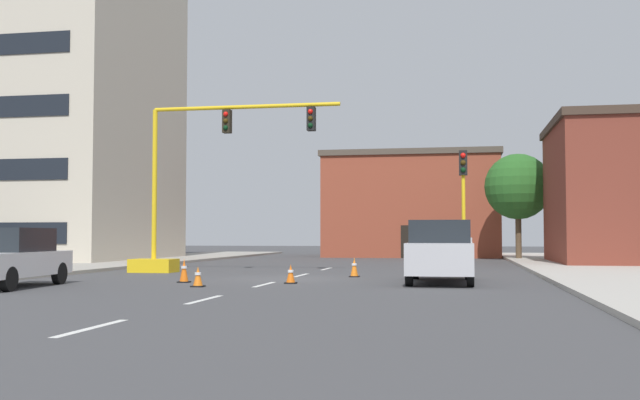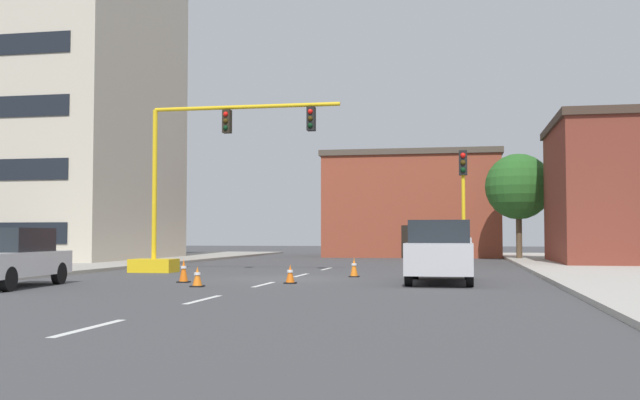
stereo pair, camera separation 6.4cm
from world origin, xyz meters
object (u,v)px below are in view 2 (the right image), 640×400
traffic_cone_roadside_b (184,271)px  traffic_cone_roadside_d (354,267)px  traffic_signal_gantry (179,218)px  tree_right_far (518,187)px  traffic_cone_roadside_c (197,277)px  traffic_light_pole_right (463,183)px  traffic_cone_roadside_a (290,274)px  pickup_truck_silver (440,252)px  sedan_white_near_left (9,257)px

traffic_cone_roadside_b → traffic_cone_roadside_d: size_ratio=1.07×
traffic_signal_gantry → tree_right_far: bearing=50.0°
traffic_cone_roadside_b → tree_right_far: bearing=62.7°
traffic_cone_roadside_c → traffic_cone_roadside_d: 7.15m
traffic_light_pole_right → traffic_cone_roadside_a: (-5.42, -6.19, -3.23)m
traffic_cone_roadside_c → traffic_light_pole_right: bearing=46.4°
traffic_cone_roadside_c → traffic_cone_roadside_a: bearing=40.1°
traffic_signal_gantry → traffic_cone_roadside_a: 8.73m
traffic_signal_gantry → traffic_cone_roadside_d: 7.99m
traffic_cone_roadside_a → pickup_truck_silver: bearing=15.2°
tree_right_far → traffic_cone_roadside_d: size_ratio=9.05×
pickup_truck_silver → traffic_cone_roadside_a: size_ratio=8.92×
traffic_cone_roadside_a → traffic_cone_roadside_b: 3.50m
traffic_signal_gantry → pickup_truck_silver: traffic_signal_gantry is taller
pickup_truck_silver → sedan_white_near_left: bearing=-159.9°
traffic_light_pole_right → traffic_cone_roadside_a: size_ratio=7.91×
traffic_signal_gantry → traffic_cone_roadside_a: bearing=-44.6°
traffic_signal_gantry → traffic_light_pole_right: 11.57m
traffic_cone_roadside_c → traffic_cone_roadside_d: size_ratio=0.84×
traffic_cone_roadside_d → traffic_light_pole_right: bearing=28.4°
traffic_signal_gantry → traffic_cone_roadside_c: size_ratio=14.40×
sedan_white_near_left → traffic_cone_roadside_b: bearing=36.5°
traffic_cone_roadside_a → sedan_white_near_left: bearing=-157.1°
traffic_light_pole_right → traffic_cone_roadside_a: bearing=-131.2°
pickup_truck_silver → traffic_cone_roadside_c: pickup_truck_silver is taller
traffic_signal_gantry → pickup_truck_silver: 11.78m
traffic_signal_gantry → traffic_cone_roadside_b: (2.57, -6.12, -1.84)m
pickup_truck_silver → traffic_cone_roadside_d: pickup_truck_silver is taller
traffic_signal_gantry → sedan_white_near_left: traffic_signal_gantry is taller
traffic_light_pole_right → pickup_truck_silver: bearing=-98.9°
tree_right_far → traffic_cone_roadside_b: size_ratio=8.42×
tree_right_far → pickup_truck_silver: tree_right_far is taller
traffic_light_pole_right → pickup_truck_silver: traffic_light_pole_right is taller
pickup_truck_silver → traffic_cone_roadside_b: size_ratio=7.00×
traffic_light_pole_right → tree_right_far: (3.38, 17.53, 0.96)m
pickup_truck_silver → traffic_cone_roadside_a: bearing=-164.8°
sedan_white_near_left → tree_right_far: bearing=58.6°
tree_right_far → traffic_light_pole_right: bearing=-100.9°
traffic_light_pole_right → traffic_cone_roadside_a: 8.84m
traffic_cone_roadside_a → traffic_cone_roadside_d: size_ratio=0.84×
traffic_signal_gantry → sedan_white_near_left: size_ratio=1.88×
tree_right_far → traffic_cone_roadside_c: bearing=-113.5°
tree_right_far → traffic_cone_roadside_b: 27.16m
tree_right_far → traffic_cone_roadside_c: 28.34m
tree_right_far → traffic_cone_roadside_a: 25.65m
tree_right_far → pickup_truck_silver: size_ratio=1.20×
sedan_white_near_left → traffic_cone_roadside_b: 5.24m
traffic_cone_roadside_a → tree_right_far: bearing=69.6°
traffic_cone_roadside_a → traffic_cone_roadside_c: (-2.36, -1.99, -0.00)m
traffic_cone_roadside_b → pickup_truck_silver: bearing=9.8°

